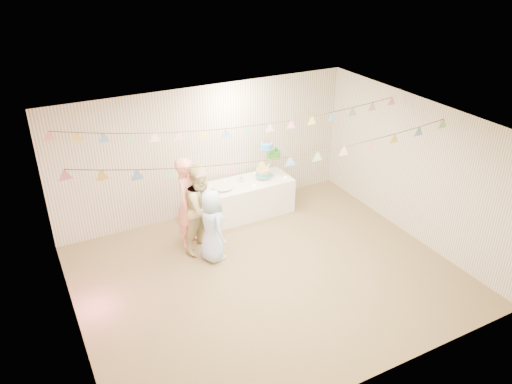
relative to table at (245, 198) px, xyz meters
name	(u,v)px	position (x,y,z in m)	size (l,w,h in m)	color
floor	(268,275)	(-0.58, -2.01, -0.35)	(6.00, 6.00, 0.00)	olive
ceiling	(270,128)	(-0.58, -2.01, 2.25)	(6.00, 6.00, 0.00)	white
back_wall	(206,152)	(-0.58, 0.49, 0.95)	(6.00, 6.00, 0.00)	white
front_wall	(374,301)	(-0.58, -4.51, 0.95)	(6.00, 6.00, 0.00)	white
left_wall	(66,260)	(-3.58, -2.01, 0.95)	(5.00, 5.00, 0.00)	white
right_wall	(415,169)	(2.42, -2.01, 0.95)	(5.00, 5.00, 0.00)	white
table	(245,198)	(0.00, 0.00, 0.00)	(1.89, 0.76, 0.71)	white
cake_stand	(268,157)	(0.55, 0.05, 0.77)	(0.68, 0.40, 0.75)	silver
cake_bottom	(263,173)	(0.40, -0.01, 0.48)	(0.31, 0.31, 0.15)	teal
cake_middle	(274,155)	(0.73, 0.14, 0.75)	(0.27, 0.27, 0.22)	#23821C
cake_top_tier	(266,146)	(0.49, 0.02, 1.02)	(0.25, 0.25, 0.19)	#4290D1
platter	(223,187)	(-0.49, -0.05, 0.40)	(0.38, 0.38, 0.02)	white
posy	(242,177)	(-0.04, 0.05, 0.47)	(0.13, 0.13, 0.15)	white
person_adult_a	(189,203)	(-1.36, -0.52, 0.50)	(0.62, 0.41, 1.71)	#F79781
person_adult_b	(202,208)	(-1.19, -0.74, 0.46)	(0.79, 0.62, 1.64)	#CDC17E
person_child	(212,226)	(-1.18, -1.12, 0.30)	(0.64, 0.42, 1.31)	#B4D4FF
bunting_back	(236,121)	(-0.58, -0.91, 2.00)	(5.60, 1.10, 0.40)	pink
bunting_front	(276,151)	(-0.58, -2.21, 1.97)	(5.60, 0.90, 0.36)	#72A5E5
tealight_0	(210,194)	(-0.80, -0.15, 0.37)	(0.04, 0.04, 0.03)	#FFD88C
tealight_1	(225,182)	(-0.35, 0.18, 0.37)	(0.04, 0.04, 0.03)	#FFD88C
tealight_2	(254,185)	(0.10, -0.22, 0.37)	(0.04, 0.04, 0.03)	#FFD88C
tealight_3	(255,174)	(0.35, 0.22, 0.37)	(0.04, 0.04, 0.03)	#FFD88C
tealight_4	(285,177)	(0.82, -0.18, 0.37)	(0.04, 0.04, 0.03)	#FFD88C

